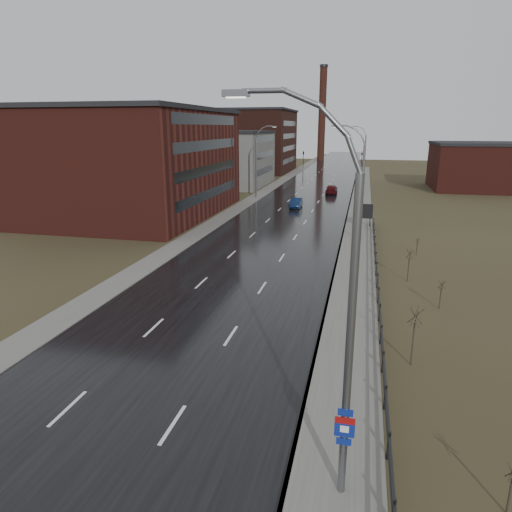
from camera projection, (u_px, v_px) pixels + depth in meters
The scene contains 25 objects.
ground at pixel (54, 493), 14.38m from camera, with size 320.00×320.00×0.00m, color #2D2819.
road at pixel (303, 201), 70.57m from camera, with size 14.00×300.00×0.06m, color black.
sidewalk_right at pixel (357, 242), 45.24m from camera, with size 3.20×180.00×0.18m, color #595651.
curb_right at pixel (341, 242), 45.58m from camera, with size 0.16×180.00×0.18m, color slate.
sidewalk_left at pixel (252, 199), 72.36m from camera, with size 2.40×260.00×0.12m, color #595651.
warehouse_near at pixel (129, 162), 59.30m from camera, with size 22.44×28.56×13.50m.
warehouse_mid at pixel (225, 158), 89.96m from camera, with size 16.32×20.40×10.50m.
warehouse_far at pixel (240, 141), 118.48m from camera, with size 26.52×24.48×15.50m.
building_right at pixel (485, 166), 83.36m from camera, with size 18.36×16.32×8.50m.
smokestack at pixel (322, 113), 151.98m from camera, with size 2.70×2.70×30.70m.
streetlight_main at pixel (340, 315), 12.73m from camera, with size 3.91×0.29×12.11m.
streetlight_right_mid at pixel (359, 183), 44.64m from camera, with size 3.36×0.28×11.35m.
streetlight_left at pixel (258, 162), 72.55m from camera, with size 3.36×0.28×11.35m.
streetlight_right_far at pixel (363, 153), 95.22m from camera, with size 3.36×0.28×11.35m.
guardrail at pixel (379, 296), 29.07m from camera, with size 0.10×53.05×1.10m.
shrub_b at pixel (511, 489), 13.37m from camera, with size 0.41×0.43×1.71m.
shrub_c at pixel (414, 335), 21.71m from camera, with size 0.70×0.74×2.99m.
shrub_d at pixel (441, 294), 28.74m from camera, with size 0.45×0.47×1.87m.
shrub_e at pixel (409, 265), 33.74m from camera, with size 0.59×0.62×2.48m.
shrub_f at pixel (417, 246), 40.96m from camera, with size 0.38×0.40×1.56m.
billboard at pixel (363, 212), 52.01m from camera, with size 2.06×0.17×2.72m.
traffic_light_left at pixel (303, 151), 127.28m from camera, with size 0.58×2.73×5.30m.
traffic_light_right at pixel (362, 152), 123.77m from camera, with size 0.58×2.73×5.30m.
car_near at pixel (296, 203), 64.77m from camera, with size 1.46×4.18×1.38m, color #0C1C3E.
car_far at pixel (332, 189), 78.19m from camera, with size 1.92×4.76×1.62m, color #440B0F.
Camera 1 is at (8.89, -10.02, 11.12)m, focal length 32.00 mm.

